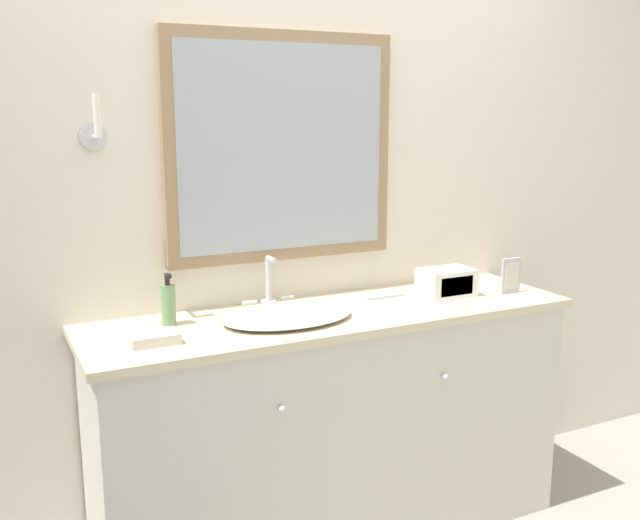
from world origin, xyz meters
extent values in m
cube|color=silver|center=(0.00, 0.58, 1.27)|extent=(8.00, 0.06, 2.55)
cube|color=#997A56|center=(-0.10, 0.54, 1.49)|extent=(0.91, 0.04, 0.85)
cube|color=#9EA8B2|center=(-0.10, 0.52, 1.49)|extent=(0.82, 0.01, 0.76)
cylinder|color=silver|center=(-0.78, 0.54, 1.54)|extent=(0.09, 0.01, 0.09)
cylinder|color=silver|center=(-0.78, 0.49, 1.54)|extent=(0.02, 0.10, 0.02)
cylinder|color=white|center=(-0.78, 0.44, 1.61)|extent=(0.02, 0.02, 0.14)
cube|color=beige|center=(0.00, 0.30, 0.44)|extent=(1.79, 0.49, 0.87)
cube|color=beige|center=(0.00, 0.30, 0.89)|extent=(1.84, 0.52, 0.03)
sphere|color=silver|center=(-0.32, 0.04, 0.68)|extent=(0.02, 0.02, 0.02)
sphere|color=silver|center=(0.32, 0.04, 0.68)|extent=(0.02, 0.02, 0.02)
ellipsoid|color=silver|center=(-0.20, 0.27, 0.92)|extent=(0.48, 0.32, 0.03)
cylinder|color=silver|center=(-0.20, 0.45, 0.92)|extent=(0.06, 0.06, 0.03)
cylinder|color=silver|center=(-0.20, 0.45, 1.01)|extent=(0.02, 0.02, 0.16)
cylinder|color=silver|center=(-0.20, 0.41, 1.10)|extent=(0.02, 0.07, 0.02)
cylinder|color=white|center=(-0.28, 0.45, 0.93)|extent=(0.06, 0.02, 0.02)
cylinder|color=white|center=(-0.13, 0.45, 0.93)|extent=(0.05, 0.02, 0.02)
cylinder|color=#709966|center=(-0.59, 0.40, 0.97)|extent=(0.05, 0.05, 0.14)
cylinder|color=black|center=(-0.59, 0.40, 1.06)|extent=(0.02, 0.02, 0.04)
cube|color=black|center=(-0.59, 0.39, 1.08)|extent=(0.02, 0.03, 0.01)
cube|color=white|center=(0.51, 0.30, 0.96)|extent=(0.21, 0.14, 0.11)
cube|color=black|center=(0.51, 0.24, 0.96)|extent=(0.15, 0.01, 0.07)
cube|color=#B2B2B7|center=(0.76, 0.22, 0.98)|extent=(0.09, 0.01, 0.15)
cube|color=beige|center=(0.76, 0.22, 0.98)|extent=(0.07, 0.00, 0.10)
cube|color=silver|center=(-0.68, 0.22, 0.92)|extent=(0.15, 0.10, 0.04)
cube|color=silver|center=(0.27, 0.42, 0.91)|extent=(0.18, 0.10, 0.01)
camera|label=1|loc=(-1.17, -1.95, 1.63)|focal=40.00mm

